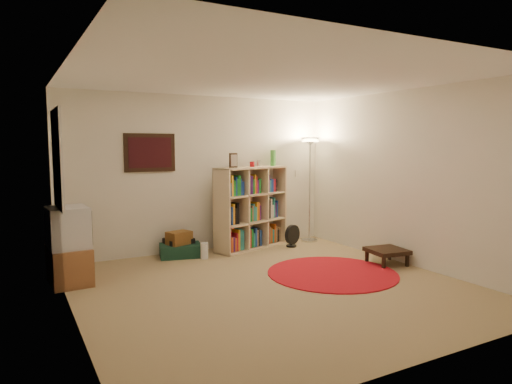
% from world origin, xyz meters
% --- Properties ---
extents(room, '(4.54, 4.54, 2.54)m').
position_xyz_m(room, '(-0.05, 0.05, 1.26)').
color(room, '#947D57').
rests_on(room, ground).
extents(bookshelf, '(1.41, 0.78, 1.63)m').
position_xyz_m(bookshelf, '(0.74, 1.96, 0.66)').
color(bookshelf, beige).
rests_on(bookshelf, ground).
extents(floor_lamp, '(0.40, 0.40, 1.84)m').
position_xyz_m(floor_lamp, '(1.92, 1.95, 1.53)').
color(floor_lamp, silver).
rests_on(floor_lamp, ground).
extents(floor_fan, '(0.33, 0.22, 0.38)m').
position_xyz_m(floor_fan, '(1.40, 1.70, 0.19)').
color(floor_fan, black).
rests_on(floor_fan, ground).
extents(tv_stand, '(0.50, 0.69, 0.96)m').
position_xyz_m(tv_stand, '(-2.14, 1.33, 0.46)').
color(tv_stand, brown).
rests_on(tv_stand, ground).
extents(suitcase, '(0.69, 0.53, 0.20)m').
position_xyz_m(suitcase, '(-0.49, 1.95, 0.10)').
color(suitcase, '#123124').
rests_on(suitcase, ground).
extents(wicker_basket, '(0.41, 0.34, 0.20)m').
position_xyz_m(wicker_basket, '(-0.51, 1.95, 0.30)').
color(wicker_basket, brown).
rests_on(wicker_basket, suitcase).
extents(duffel_bag, '(0.44, 0.38, 0.28)m').
position_xyz_m(duffel_bag, '(-0.49, 2.03, 0.14)').
color(duffel_bag, black).
rests_on(duffel_bag, ground).
extents(paper_towel, '(0.15, 0.15, 0.24)m').
position_xyz_m(paper_towel, '(-0.21, 1.67, 0.12)').
color(paper_towel, white).
rests_on(paper_towel, ground).
extents(red_rug, '(1.74, 1.74, 0.02)m').
position_xyz_m(red_rug, '(0.99, 0.10, 0.01)').
color(red_rug, maroon).
rests_on(red_rug, ground).
extents(side_table, '(0.56, 0.56, 0.23)m').
position_xyz_m(side_table, '(1.98, 0.10, 0.19)').
color(side_table, black).
rests_on(side_table, ground).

